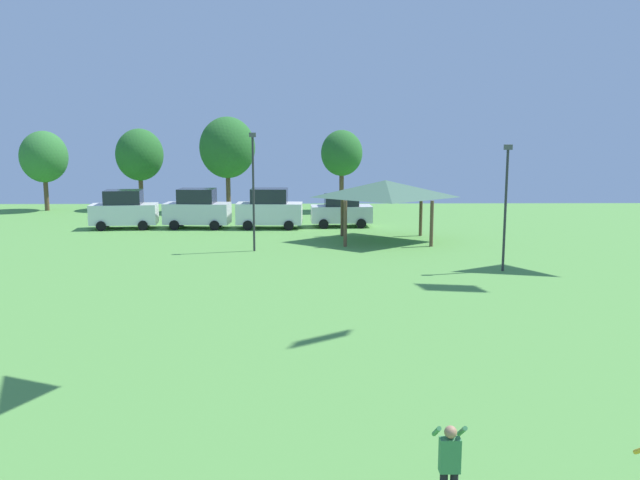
# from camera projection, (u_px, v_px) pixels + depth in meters

# --- Properties ---
(person_standing_near_foreground) EXTENTS (0.52, 0.49, 1.70)m
(person_standing_near_foreground) POSITION_uv_depth(u_px,v_px,m) (449.00, 464.00, 11.63)
(person_standing_near_foreground) COLOR black
(person_standing_near_foreground) RESTS_ON ground
(parked_car_leftmost) EXTENTS (4.43, 2.29, 2.57)m
(parked_car_leftmost) POSITION_uv_depth(u_px,v_px,m) (124.00, 210.00, 44.76)
(parked_car_leftmost) COLOR silver
(parked_car_leftmost) RESTS_ON ground
(parked_car_second_from_left) EXTENTS (4.42, 2.22, 2.64)m
(parked_car_second_from_left) POSITION_uv_depth(u_px,v_px,m) (197.00, 209.00, 44.99)
(parked_car_second_from_left) COLOR silver
(parked_car_second_from_left) RESTS_ON ground
(parked_car_third_from_left) EXTENTS (4.38, 2.14, 2.66)m
(parked_car_third_from_left) POSITION_uv_depth(u_px,v_px,m) (269.00, 209.00, 44.93)
(parked_car_third_from_left) COLOR silver
(parked_car_third_from_left) RESTS_ON ground
(parked_car_rightmost_in_row) EXTENTS (4.14, 2.14, 2.20)m
(parked_car_rightmost_in_row) POSITION_uv_depth(u_px,v_px,m) (341.00, 211.00, 45.69)
(parked_car_rightmost_in_row) COLOR silver
(parked_car_rightmost_in_row) RESTS_ON ground
(park_pavilion) EXTENTS (6.30, 4.91, 3.60)m
(park_pavilion) POSITION_uv_depth(u_px,v_px,m) (385.00, 189.00, 39.61)
(park_pavilion) COLOR brown
(park_pavilion) RESTS_ON ground
(light_post_0) EXTENTS (0.36, 0.20, 5.89)m
(light_post_0) POSITION_uv_depth(u_px,v_px,m) (506.00, 200.00, 31.23)
(light_post_0) COLOR #2D2D33
(light_post_0) RESTS_ON ground
(light_post_1) EXTENTS (0.36, 0.20, 6.38)m
(light_post_1) POSITION_uv_depth(u_px,v_px,m) (253.00, 185.00, 36.28)
(light_post_1) COLOR #2D2D33
(light_post_1) RESTS_ON ground
(treeline_tree_0) EXTENTS (3.73, 3.73, 6.37)m
(treeline_tree_0) POSITION_uv_depth(u_px,v_px,m) (44.00, 157.00, 54.00)
(treeline_tree_0) COLOR brown
(treeline_tree_0) RESTS_ON ground
(treeline_tree_1) EXTENTS (3.83, 3.83, 6.55)m
(treeline_tree_1) POSITION_uv_depth(u_px,v_px,m) (140.00, 155.00, 54.95)
(treeline_tree_1) COLOR brown
(treeline_tree_1) RESTS_ON ground
(treeline_tree_2) EXTENTS (4.38, 4.38, 7.48)m
(treeline_tree_2) POSITION_uv_depth(u_px,v_px,m) (227.00, 148.00, 53.35)
(treeline_tree_2) COLOR brown
(treeline_tree_2) RESTS_ON ground
(treeline_tree_3) EXTENTS (3.29, 3.29, 6.44)m
(treeline_tree_3) POSITION_uv_depth(u_px,v_px,m) (342.00, 153.00, 53.63)
(treeline_tree_3) COLOR brown
(treeline_tree_3) RESTS_ON ground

